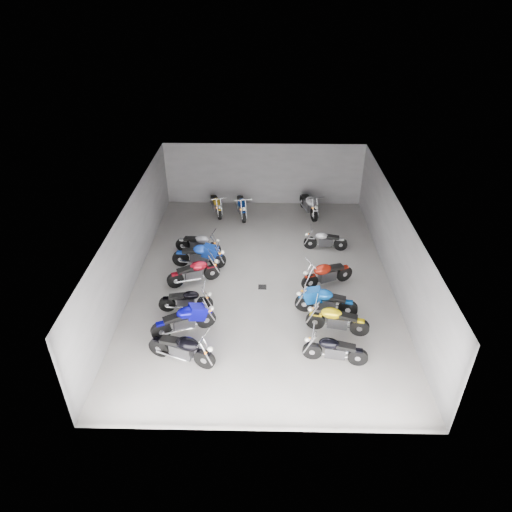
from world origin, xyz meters
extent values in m
plane|color=#A09D97|center=(0.00, 0.00, 0.00)|extent=(14.00, 14.00, 0.00)
cube|color=slate|center=(0.00, 7.00, 1.60)|extent=(10.00, 0.10, 3.20)
cube|color=slate|center=(-5.00, 0.00, 1.60)|extent=(0.10, 14.00, 3.20)
cube|color=slate|center=(5.00, 0.00, 1.60)|extent=(0.10, 14.00, 3.20)
cube|color=black|center=(0.00, 0.00, 3.22)|extent=(10.00, 14.00, 0.04)
cube|color=black|center=(0.00, -0.50, 0.01)|extent=(0.32, 0.32, 0.01)
cylinder|color=black|center=(-1.73, -4.73, 0.35)|extent=(0.70, 0.35, 0.69)
cylinder|color=black|center=(-3.22, -4.24, 0.35)|extent=(0.71, 0.37, 0.69)
cube|color=#2D2D30|center=(-2.48, -4.48, 0.45)|extent=(0.77, 0.53, 0.43)
ellipsoid|color=black|center=(-2.25, -4.56, 0.80)|extent=(0.83, 0.64, 0.39)
cube|color=black|center=(-2.80, -4.38, 0.76)|extent=(0.72, 0.50, 0.20)
cylinder|color=black|center=(-1.90, -2.85, 0.34)|extent=(0.68, 0.40, 0.68)
cylinder|color=black|center=(-3.32, -3.47, 0.34)|extent=(0.69, 0.42, 0.68)
cube|color=#2D2D30|center=(-2.61, -3.16, 0.45)|extent=(0.76, 0.57, 0.43)
ellipsoid|color=#080597|center=(-2.40, -3.06, 0.79)|extent=(0.83, 0.68, 0.38)
cube|color=black|center=(-2.92, -3.30, 0.75)|extent=(0.71, 0.53, 0.19)
cylinder|color=black|center=(-2.05, -1.96, 0.30)|extent=(0.60, 0.14, 0.60)
cylinder|color=black|center=(-3.40, -2.01, 0.30)|extent=(0.60, 0.16, 0.60)
cube|color=#2D2D30|center=(-2.72, -1.99, 0.39)|extent=(0.61, 0.30, 0.37)
ellipsoid|color=black|center=(-2.52, -1.98, 0.69)|extent=(0.65, 0.39, 0.34)
cube|color=black|center=(-3.02, -2.00, 0.65)|extent=(0.58, 0.28, 0.17)
cylinder|color=black|center=(-2.00, 0.01, 0.32)|extent=(0.65, 0.37, 0.65)
cylinder|color=black|center=(-3.35, -0.56, 0.32)|extent=(0.65, 0.39, 0.65)
cube|color=#2D2D30|center=(-2.67, -0.28, 0.42)|extent=(0.72, 0.53, 0.40)
ellipsoid|color=maroon|center=(-2.47, -0.19, 0.75)|extent=(0.79, 0.64, 0.36)
cube|color=black|center=(-2.97, -0.40, 0.71)|extent=(0.68, 0.50, 0.18)
cylinder|color=black|center=(-1.84, 0.85, 0.34)|extent=(0.69, 0.18, 0.68)
cylinder|color=black|center=(-3.38, 0.95, 0.34)|extent=(0.69, 0.20, 0.68)
cube|color=#2D2D30|center=(-2.61, 0.90, 0.45)|extent=(0.71, 0.36, 0.43)
ellipsoid|color=#153FB8|center=(-2.38, 0.88, 0.79)|extent=(0.75, 0.47, 0.38)
cube|color=black|center=(-2.95, 0.92, 0.75)|extent=(0.67, 0.34, 0.19)
cylinder|color=black|center=(-2.10, 1.78, 0.31)|extent=(0.63, 0.26, 0.62)
cylinder|color=black|center=(-3.48, 2.09, 0.31)|extent=(0.64, 0.28, 0.62)
cube|color=#2D2D30|center=(-2.79, 1.94, 0.41)|extent=(0.68, 0.42, 0.39)
ellipsoid|color=#A4A3AA|center=(-2.58, 1.89, 0.72)|extent=(0.73, 0.52, 0.35)
cube|color=black|center=(-3.09, 2.00, 0.68)|extent=(0.64, 0.40, 0.18)
cylinder|color=black|center=(1.60, -4.27, 0.31)|extent=(0.63, 0.23, 0.62)
cylinder|color=black|center=(2.98, -4.51, 0.31)|extent=(0.64, 0.25, 0.62)
cube|color=#2D2D30|center=(2.29, -4.39, 0.41)|extent=(0.67, 0.39, 0.39)
ellipsoid|color=black|center=(2.08, -4.35, 0.72)|extent=(0.71, 0.49, 0.35)
cube|color=black|center=(2.60, -4.44, 0.68)|extent=(0.63, 0.37, 0.18)
cylinder|color=black|center=(1.82, -2.84, 0.33)|extent=(0.67, 0.27, 0.65)
cylinder|color=black|center=(3.26, -3.15, 0.33)|extent=(0.67, 0.29, 0.65)
cube|color=#2D2D30|center=(2.54, -3.00, 0.43)|extent=(0.71, 0.44, 0.41)
ellipsoid|color=gold|center=(2.32, -2.95, 0.75)|extent=(0.76, 0.54, 0.37)
cube|color=black|center=(2.86, -3.06, 0.71)|extent=(0.67, 0.41, 0.19)
cylinder|color=black|center=(1.51, -1.91, 0.34)|extent=(0.69, 0.26, 0.68)
cylinder|color=black|center=(3.02, -2.19, 0.34)|extent=(0.70, 0.28, 0.68)
cube|color=#2D2D30|center=(2.27, -2.05, 0.45)|extent=(0.74, 0.44, 0.42)
ellipsoid|color=#0A469B|center=(2.04, -2.00, 0.78)|extent=(0.79, 0.55, 0.38)
cube|color=black|center=(2.60, -2.11, 0.74)|extent=(0.69, 0.41, 0.19)
cylinder|color=black|center=(1.81, -0.60, 0.34)|extent=(0.67, 0.40, 0.67)
cylinder|color=black|center=(3.20, 0.02, 0.34)|extent=(0.68, 0.42, 0.67)
cube|color=#2D2D30|center=(2.50, -0.29, 0.44)|extent=(0.75, 0.57, 0.42)
ellipsoid|color=maroon|center=(2.29, -0.38, 0.78)|extent=(0.82, 0.67, 0.38)
cube|color=black|center=(2.81, -0.15, 0.73)|extent=(0.70, 0.53, 0.19)
cylinder|color=black|center=(2.07, 2.43, 0.29)|extent=(0.59, 0.16, 0.58)
cylinder|color=black|center=(3.38, 2.32, 0.29)|extent=(0.59, 0.18, 0.58)
cube|color=#2D2D30|center=(2.73, 2.38, 0.38)|extent=(0.61, 0.32, 0.36)
ellipsoid|color=#9A9A9F|center=(2.53, 2.39, 0.67)|extent=(0.64, 0.41, 0.33)
cube|color=black|center=(3.02, 2.35, 0.64)|extent=(0.57, 0.30, 0.17)
cylinder|color=black|center=(-2.16, 5.11, 0.31)|extent=(0.31, 0.63, 0.62)
cylinder|color=black|center=(-2.58, 6.47, 0.31)|extent=(0.33, 0.64, 0.62)
cube|color=#2D2D30|center=(-2.37, 5.79, 0.41)|extent=(0.47, 0.69, 0.39)
ellipsoid|color=gold|center=(-2.31, 5.58, 0.72)|extent=(0.57, 0.75, 0.35)
cube|color=black|center=(-2.47, 6.09, 0.68)|extent=(0.44, 0.65, 0.18)
cylinder|color=black|center=(-0.96, 4.83, 0.34)|extent=(0.25, 0.69, 0.67)
cylinder|color=black|center=(-1.22, 6.33, 0.34)|extent=(0.27, 0.69, 0.67)
cube|color=#2D2D30|center=(-1.09, 5.58, 0.44)|extent=(0.43, 0.73, 0.42)
ellipsoid|color=navy|center=(-1.05, 5.35, 0.78)|extent=(0.54, 0.78, 0.38)
cube|color=black|center=(-1.15, 5.91, 0.73)|extent=(0.40, 0.68, 0.19)
cylinder|color=black|center=(2.46, 5.02, 0.35)|extent=(0.32, 0.71, 0.69)
cylinder|color=black|center=(2.04, 6.53, 0.35)|extent=(0.34, 0.71, 0.69)
cube|color=#2D2D30|center=(2.25, 5.77, 0.46)|extent=(0.50, 0.77, 0.43)
ellipsoid|color=silver|center=(2.31, 5.54, 0.80)|extent=(0.62, 0.83, 0.39)
cube|color=black|center=(2.16, 6.11, 0.76)|extent=(0.47, 0.72, 0.20)
camera|label=1|loc=(0.05, -14.79, 10.47)|focal=32.00mm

